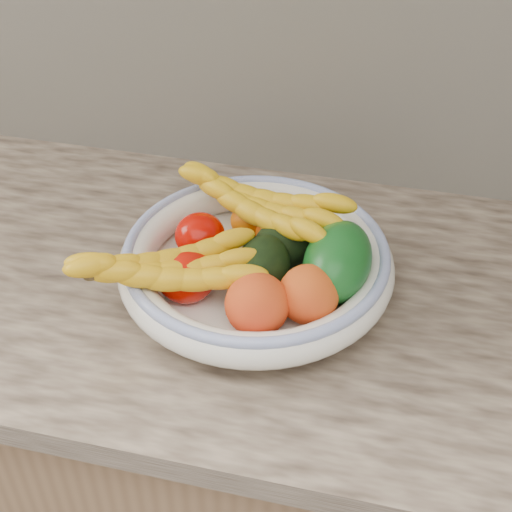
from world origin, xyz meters
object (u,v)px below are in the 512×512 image
object	(u,v)px
banana_bunch_back	(258,209)
banana_bunch_front	(167,273)
fruit_bowl	(256,262)
green_mango	(337,262)

from	to	relation	value
banana_bunch_back	banana_bunch_front	distance (m)	0.18
fruit_bowl	banana_bunch_back	bearing A→B (deg)	101.01
fruit_bowl	banana_bunch_front	size ratio (longest dim) A/B	1.43
green_mango	fruit_bowl	bearing A→B (deg)	179.12
green_mango	banana_bunch_front	size ratio (longest dim) A/B	0.52
green_mango	banana_bunch_back	size ratio (longest dim) A/B	0.49
green_mango	banana_bunch_back	world-z (taller)	green_mango
fruit_bowl	green_mango	world-z (taller)	green_mango
fruit_bowl	green_mango	size ratio (longest dim) A/B	2.76
green_mango	banana_bunch_front	bearing A→B (deg)	-157.01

